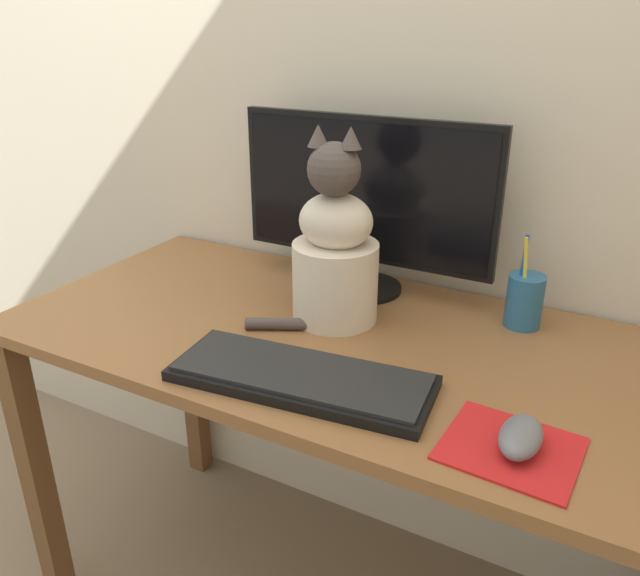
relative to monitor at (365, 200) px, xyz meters
name	(u,v)px	position (x,y,z in m)	size (l,w,h in m)	color
wall_back	(429,41)	(0.07, 0.13, 0.30)	(7.00, 0.04, 2.50)	beige
desk	(349,386)	(0.07, -0.21, -0.31)	(1.34, 0.62, 0.74)	brown
monitor	(365,200)	(0.00, 0.00, 0.00)	(0.56, 0.17, 0.37)	black
keyboard	(302,377)	(0.07, -0.40, -0.19)	(0.45, 0.21, 0.02)	black
mousepad_right	(511,448)	(0.41, -0.41, -0.20)	(0.19, 0.17, 0.00)	red
computer_mouse_right	(521,437)	(0.42, -0.40, -0.18)	(0.06, 0.10, 0.04)	slate
cat	(335,252)	(0.01, -0.16, -0.06)	(0.23, 0.23, 0.38)	beige
pen_cup	(524,300)	(0.35, -0.01, -0.15)	(0.07, 0.07, 0.18)	#286089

